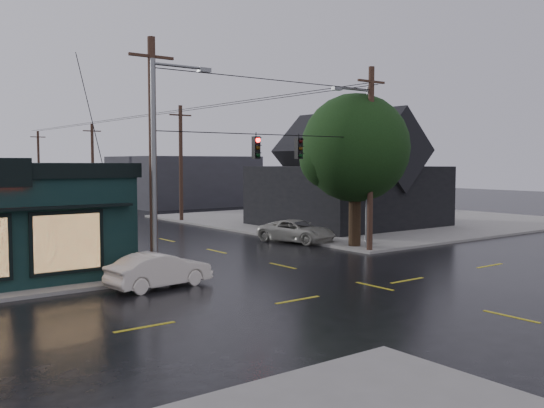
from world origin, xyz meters
TOP-DOWN VIEW (x-y plane):
  - ground_plane at (0.00, 0.00)m, footprint 160.00×160.00m
  - sidewalk_ne at (20.00, 20.00)m, footprint 28.00×28.00m
  - ne_building at (15.00, 17.00)m, footprint 12.60×11.60m
  - corner_tree at (7.00, 8.17)m, footprint 6.24×6.24m
  - utility_pole_nw at (-6.50, 6.50)m, footprint 2.00×0.32m
  - utility_pole_ne at (6.50, 6.50)m, footprint 2.00×0.32m
  - utility_pole_far_a at (6.50, 28.00)m, footprint 2.00×0.32m
  - utility_pole_far_b at (6.50, 48.00)m, footprint 2.00×0.32m
  - utility_pole_far_c at (6.50, 68.00)m, footprint 2.00×0.32m
  - span_signal_assembly at (0.10, 6.50)m, footprint 13.00×0.48m
  - streetlight_nw at (-6.80, 5.80)m, footprint 5.40×0.30m
  - streetlight_ne at (7.00, 7.20)m, footprint 5.40×0.30m
  - bg_building_east at (16.00, 45.00)m, footprint 14.00×12.00m
  - sedan_cream at (-7.01, 5.00)m, footprint 4.40×1.98m
  - suv_silver at (6.00, 12.22)m, footprint 3.58×5.41m

SIDE VIEW (x-z plane):
  - ground_plane at x=0.00m, z-range 0.00..0.00m
  - utility_pole_nw at x=-6.50m, z-range -5.08..5.08m
  - utility_pole_ne at x=6.50m, z-range -5.08..5.08m
  - utility_pole_far_a at x=6.50m, z-range -4.83..4.83m
  - utility_pole_far_b at x=6.50m, z-range -4.58..4.58m
  - utility_pole_far_c at x=6.50m, z-range -4.58..4.58m
  - streetlight_nw at x=-6.80m, z-range -4.58..4.58m
  - streetlight_ne at x=7.00m, z-range -4.58..4.58m
  - sidewalk_ne at x=20.00m, z-range 0.00..0.15m
  - suv_silver at x=6.00m, z-range 0.00..1.38m
  - sedan_cream at x=-7.01m, z-range 0.00..1.40m
  - bg_building_east at x=16.00m, z-range 0.00..5.60m
  - ne_building at x=15.00m, z-range 0.09..8.85m
  - span_signal_assembly at x=0.10m, z-range 5.08..6.31m
  - corner_tree at x=7.00m, z-range 1.39..10.16m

